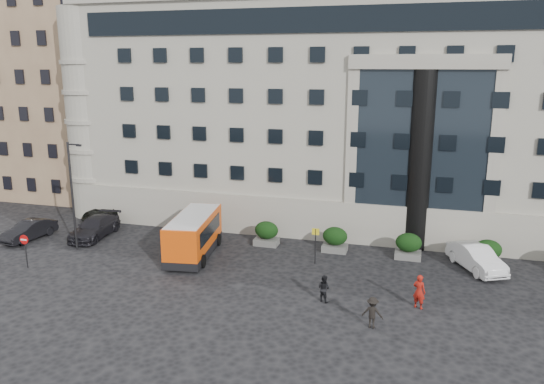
{
  "coord_description": "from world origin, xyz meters",
  "views": [
    {
      "loc": [
        12.0,
        -28.71,
        13.39
      ],
      "look_at": [
        2.58,
        4.46,
        5.0
      ],
      "focal_mm": 35.0,
      "sensor_mm": 36.0,
      "label": 1
    }
  ],
  "objects_px": {
    "street_lamp": "(73,192)",
    "no_entry_sign": "(25,244)",
    "pedestrian_c": "(372,313)",
    "parked_car_d": "(110,211)",
    "minibus": "(194,233)",
    "hedge_c": "(335,239)",
    "red_truck": "(117,184)",
    "pedestrian_b": "(324,288)",
    "hedge_b": "(267,233)",
    "pedestrian_a": "(419,292)",
    "hedge_d": "(408,246)",
    "parked_car_b": "(29,230)",
    "hedge_e": "(488,253)",
    "parked_car_c": "(95,227)",
    "hedge_a": "(203,227)",
    "white_taxi": "(476,258)",
    "bus_stop_sign": "(315,240)"
  },
  "relations": [
    {
      "from": "hedge_b",
      "to": "parked_car_c",
      "type": "bearing_deg",
      "value": -172.15
    },
    {
      "from": "hedge_d",
      "to": "street_lamp",
      "type": "xyz_separation_m",
      "value": [
        -23.54,
        -4.8,
        3.44
      ]
    },
    {
      "from": "hedge_a",
      "to": "parked_car_b",
      "type": "height_order",
      "value": "hedge_a"
    },
    {
      "from": "street_lamp",
      "to": "pedestrian_c",
      "type": "bearing_deg",
      "value": -15.45
    },
    {
      "from": "hedge_c",
      "to": "red_truck",
      "type": "relative_size",
      "value": 0.31
    },
    {
      "from": "red_truck",
      "to": "hedge_b",
      "type": "bearing_deg",
      "value": -12.38
    },
    {
      "from": "minibus",
      "to": "pedestrian_c",
      "type": "relative_size",
      "value": 4.34
    },
    {
      "from": "white_taxi",
      "to": "pedestrian_b",
      "type": "relative_size",
      "value": 3.14
    },
    {
      "from": "hedge_b",
      "to": "hedge_e",
      "type": "distance_m",
      "value": 15.6
    },
    {
      "from": "no_entry_sign",
      "to": "hedge_b",
      "type": "bearing_deg",
      "value": 31.9
    },
    {
      "from": "bus_stop_sign",
      "to": "red_truck",
      "type": "distance_m",
      "value": 26.02
    },
    {
      "from": "parked_car_d",
      "to": "pedestrian_c",
      "type": "relative_size",
      "value": 3.36
    },
    {
      "from": "parked_car_d",
      "to": "pedestrian_c",
      "type": "xyz_separation_m",
      "value": [
        24.02,
        -13.58,
        0.06
      ]
    },
    {
      "from": "street_lamp",
      "to": "pedestrian_a",
      "type": "distance_m",
      "value": 24.79
    },
    {
      "from": "hedge_d",
      "to": "pedestrian_b",
      "type": "xyz_separation_m",
      "value": [
        -4.46,
        -8.48,
        -0.13
      ]
    },
    {
      "from": "hedge_d",
      "to": "hedge_b",
      "type": "bearing_deg",
      "value": 180.0
    },
    {
      "from": "hedge_e",
      "to": "minibus",
      "type": "height_order",
      "value": "minibus"
    },
    {
      "from": "red_truck",
      "to": "pedestrian_b",
      "type": "relative_size",
      "value": 3.68
    },
    {
      "from": "street_lamp",
      "to": "parked_car_b",
      "type": "distance_m",
      "value": 6.31
    },
    {
      "from": "hedge_d",
      "to": "no_entry_sign",
      "type": "bearing_deg",
      "value": -160.24
    },
    {
      "from": "hedge_d",
      "to": "parked_car_d",
      "type": "relative_size",
      "value": 0.32
    },
    {
      "from": "hedge_a",
      "to": "no_entry_sign",
      "type": "relative_size",
      "value": 0.79
    },
    {
      "from": "parked_car_b",
      "to": "pedestrian_b",
      "type": "relative_size",
      "value": 2.81
    },
    {
      "from": "parked_car_b",
      "to": "hedge_c",
      "type": "bearing_deg",
      "value": 17.4
    },
    {
      "from": "hedge_e",
      "to": "street_lamp",
      "type": "relative_size",
      "value": 0.23
    },
    {
      "from": "parked_car_b",
      "to": "parked_car_c",
      "type": "distance_m",
      "value": 4.98
    },
    {
      "from": "minibus",
      "to": "pedestrian_a",
      "type": "distance_m",
      "value": 16.2
    },
    {
      "from": "street_lamp",
      "to": "no_entry_sign",
      "type": "xyz_separation_m",
      "value": [
        -1.06,
        -4.04,
        -2.72
      ]
    },
    {
      "from": "parked_car_d",
      "to": "pedestrian_b",
      "type": "height_order",
      "value": "pedestrian_b"
    },
    {
      "from": "parked_car_b",
      "to": "pedestrian_a",
      "type": "height_order",
      "value": "pedestrian_a"
    },
    {
      "from": "minibus",
      "to": "red_truck",
      "type": "distance_m",
      "value": 19.33
    },
    {
      "from": "hedge_a",
      "to": "pedestrian_c",
      "type": "distance_m",
      "value": 17.85
    },
    {
      "from": "parked_car_c",
      "to": "hedge_b",
      "type": "bearing_deg",
      "value": 4.11
    },
    {
      "from": "parked_car_b",
      "to": "minibus",
      "type": "bearing_deg",
      "value": 9.38
    },
    {
      "from": "parked_car_c",
      "to": "parked_car_d",
      "type": "xyz_separation_m",
      "value": [
        -1.48,
        4.55,
        0.01
      ]
    },
    {
      "from": "parked_car_b",
      "to": "pedestrian_c",
      "type": "distance_m",
      "value": 28.05
    },
    {
      "from": "hedge_c",
      "to": "minibus",
      "type": "height_order",
      "value": "minibus"
    },
    {
      "from": "pedestrian_a",
      "to": "pedestrian_b",
      "type": "relative_size",
      "value": 1.24
    },
    {
      "from": "hedge_a",
      "to": "white_taxi",
      "type": "bearing_deg",
      "value": -2.61
    },
    {
      "from": "hedge_c",
      "to": "pedestrian_b",
      "type": "bearing_deg",
      "value": -84.99
    },
    {
      "from": "hedge_c",
      "to": "pedestrian_a",
      "type": "distance_m",
      "value": 9.92
    },
    {
      "from": "hedge_a",
      "to": "pedestrian_a",
      "type": "bearing_deg",
      "value": -25.64
    },
    {
      "from": "parked_car_d",
      "to": "minibus",
      "type": "bearing_deg",
      "value": -25.67
    },
    {
      "from": "hedge_e",
      "to": "pedestrian_a",
      "type": "relative_size",
      "value": 0.93
    },
    {
      "from": "parked_car_b",
      "to": "white_taxi",
      "type": "relative_size",
      "value": 0.89
    },
    {
      "from": "parked_car_c",
      "to": "hedge_c",
      "type": "bearing_deg",
      "value": 1.95
    },
    {
      "from": "street_lamp",
      "to": "no_entry_sign",
      "type": "bearing_deg",
      "value": -104.72
    },
    {
      "from": "parked_car_d",
      "to": "hedge_a",
      "type": "bearing_deg",
      "value": -10.84
    },
    {
      "from": "hedge_b",
      "to": "parked_car_d",
      "type": "bearing_deg",
      "value": 169.94
    },
    {
      "from": "white_taxi",
      "to": "pedestrian_c",
      "type": "height_order",
      "value": "pedestrian_c"
    }
  ]
}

